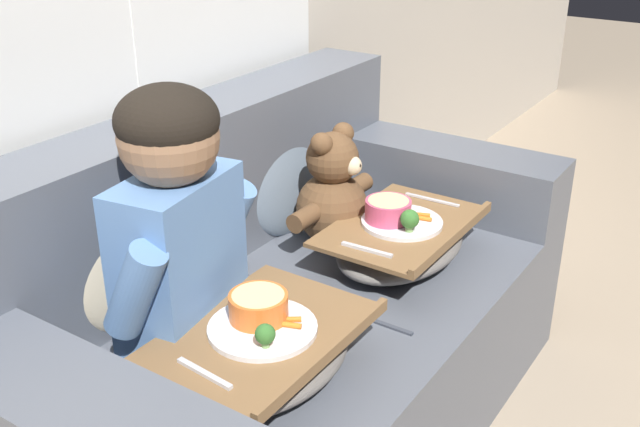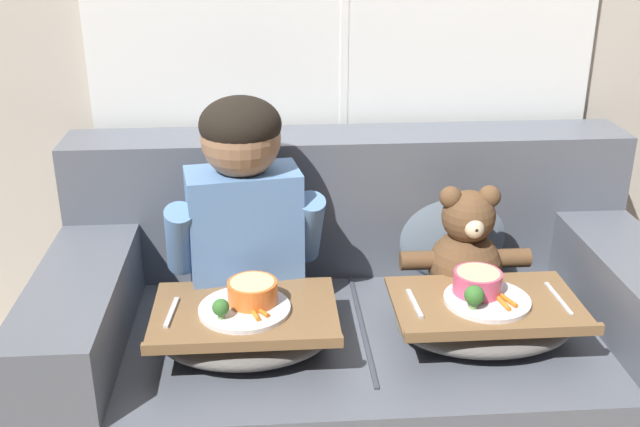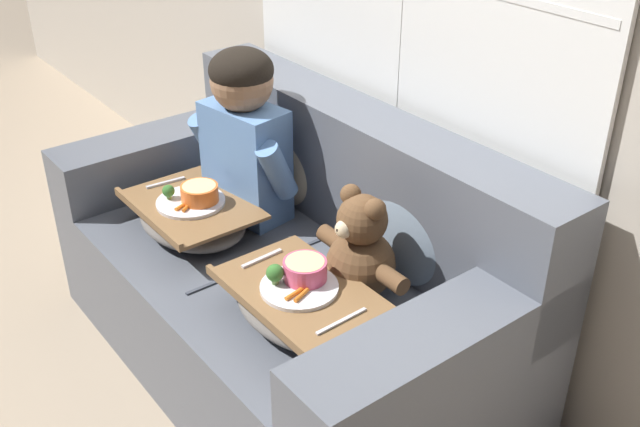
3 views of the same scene
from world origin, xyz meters
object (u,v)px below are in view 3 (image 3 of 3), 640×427
Objects in this scene: couch at (294,281)px; throw_pillow_behind_child at (289,155)px; child_figure at (244,127)px; lap_tray_child at (192,216)px; lap_tray_teddy at (299,302)px; teddy_bear at (360,252)px; throw_pillow_behind_teddy at (407,225)px.

couch is 0.48m from throw_pillow_behind_child.
couch is 0.56m from child_figure.
lap_tray_child is 0.62m from lap_tray_teddy.
lap_tray_child is at bearing -160.36° from teddy_bear.
throw_pillow_behind_child reaches higher than lap_tray_child.
throw_pillow_behind_child is 0.76m from lap_tray_teddy.
lap_tray_teddy is (0.62, 0.00, 0.00)m from lap_tray_child.
lap_tray_teddy is at bearing -32.96° from couch.
teddy_bear is 0.67m from lap_tray_child.
teddy_bear is 0.24m from lap_tray_teddy.
throw_pillow_behind_teddy is 0.19m from teddy_bear.
throw_pillow_behind_child is 0.97× the size of throw_pillow_behind_teddy.
teddy_bear is 0.80× the size of lap_tray_child.
throw_pillow_behind_child is 0.82× the size of lap_tray_child.
child_figure is 0.65m from teddy_bear.
child_figure is at bearing -89.95° from throw_pillow_behind_child.
couch is at bearing 32.96° from lap_tray_child.
lap_tray_child is at bearing -89.84° from child_figure.
throw_pillow_behind_child is 0.63× the size of child_figure.
teddy_bear is (0.63, -0.00, -0.19)m from child_figure.
lap_tray_child is (0.00, -0.41, -0.11)m from throw_pillow_behind_child.
couch is 4.27× the size of throw_pillow_behind_teddy.
teddy_bear is (-0.00, -0.19, -0.03)m from throw_pillow_behind_teddy.
couch is 0.48m from throw_pillow_behind_teddy.
child_figure is at bearing 175.52° from couch.
teddy_bear is at bearing 3.79° from couch.
lap_tray_teddy is at bearing -90.35° from teddy_bear.
teddy_bear reaches higher than lap_tray_child.
lap_tray_teddy is (0.63, -0.23, -0.27)m from child_figure.
throw_pillow_behind_teddy reaches higher than lap_tray_teddy.
lap_tray_child is (-0.63, -0.41, -0.11)m from throw_pillow_behind_teddy.
lap_tray_teddy is (0.63, -0.41, -0.11)m from throw_pillow_behind_child.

